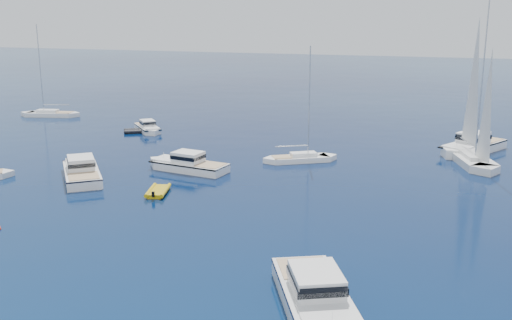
% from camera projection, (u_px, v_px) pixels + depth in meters
% --- Properties ---
extents(ground, '(400.00, 400.00, 0.00)m').
position_uv_depth(ground, '(149.00, 296.00, 34.35)').
color(ground, '#082950').
rests_on(ground, ground).
extents(motor_cruiser_right, '(8.09, 11.77, 2.99)m').
position_uv_depth(motor_cruiser_right, '(316.00, 312.00, 32.62)').
color(motor_cruiser_right, silver).
rests_on(motor_cruiser_right, ground).
extents(motor_cruiser_centre, '(10.05, 4.42, 2.55)m').
position_uv_depth(motor_cruiser_centre, '(187.00, 170.00, 61.72)').
color(motor_cruiser_centre, white).
rests_on(motor_cruiser_centre, ground).
extents(motor_cruiser_far_l, '(9.18, 10.35, 2.79)m').
position_uv_depth(motor_cruiser_far_l, '(82.00, 178.00, 58.91)').
color(motor_cruiser_far_l, white).
rests_on(motor_cruiser_far_l, ground).
extents(motor_cruiser_distant, '(8.73, 11.76, 3.02)m').
position_uv_depth(motor_cruiser_distant, '(471.00, 152.00, 69.63)').
color(motor_cruiser_distant, white).
rests_on(motor_cruiser_distant, ground).
extents(motor_cruiser_horizon, '(6.90, 7.15, 2.00)m').
position_uv_depth(motor_cruiser_horizon, '(148.00, 131.00, 81.80)').
color(motor_cruiser_horizon, white).
rests_on(motor_cruiser_horizon, ground).
extents(sailboat_centre, '(8.73, 6.55, 12.98)m').
position_uv_depth(sailboat_centre, '(300.00, 161.00, 65.41)').
color(sailboat_centre, white).
rests_on(sailboat_centre, ground).
extents(sailboat_sails_r, '(6.80, 12.57, 17.92)m').
position_uv_depth(sailboat_sails_r, '(470.00, 163.00, 64.66)').
color(sailboat_sails_r, silver).
rests_on(sailboat_sails_r, ground).
extents(sailboat_far_l, '(10.33, 4.96, 14.70)m').
position_uv_depth(sailboat_far_l, '(50.00, 116.00, 93.56)').
color(sailboat_far_l, white).
rests_on(sailboat_far_l, ground).
extents(tender_yellow, '(3.03, 4.24, 0.95)m').
position_uv_depth(tender_yellow, '(158.00, 193.00, 53.84)').
color(tender_yellow, '#BE9C0B').
rests_on(tender_yellow, ground).
extents(tender_grey_far, '(4.71, 4.08, 0.95)m').
position_uv_depth(tender_grey_far, '(139.00, 132.00, 81.09)').
color(tender_grey_far, black).
rests_on(tender_grey_far, ground).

